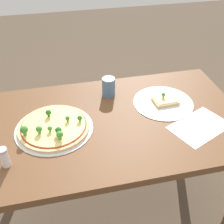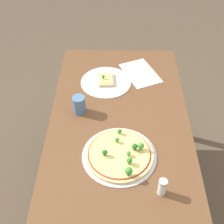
% 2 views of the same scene
% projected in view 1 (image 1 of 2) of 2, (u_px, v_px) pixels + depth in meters
% --- Properties ---
extents(ground_plane, '(8.00, 8.00, 0.00)m').
position_uv_depth(ground_plane, '(113.00, 210.00, 1.79)').
color(ground_plane, brown).
extents(dining_table, '(1.29, 0.75, 0.74)m').
position_uv_depth(dining_table, '(113.00, 136.00, 1.40)').
color(dining_table, brown).
rests_on(dining_table, ground_plane).
extents(pizza_tray_whole, '(0.36, 0.36, 0.07)m').
position_uv_depth(pizza_tray_whole, '(54.00, 127.00, 1.28)').
color(pizza_tray_whole, silver).
rests_on(pizza_tray_whole, dining_table).
extents(pizza_tray_slice, '(0.31, 0.31, 0.05)m').
position_uv_depth(pizza_tray_slice, '(164.00, 102.00, 1.45)').
color(pizza_tray_slice, silver).
rests_on(pizza_tray_slice, dining_table).
extents(drinking_cup, '(0.07, 0.07, 0.10)m').
position_uv_depth(drinking_cup, '(109.00, 87.00, 1.48)').
color(drinking_cup, '#4C7099').
rests_on(drinking_cup, dining_table).
extents(condiment_shaker, '(0.04, 0.04, 0.09)m').
position_uv_depth(condiment_shaker, '(4.00, 157.00, 1.09)').
color(condiment_shaker, silver).
rests_on(condiment_shaker, dining_table).
extents(paper_menu, '(0.32, 0.27, 0.00)m').
position_uv_depth(paper_menu, '(200.00, 126.00, 1.31)').
color(paper_menu, silver).
rests_on(paper_menu, dining_table).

